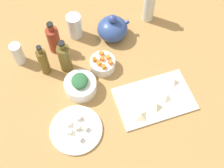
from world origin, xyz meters
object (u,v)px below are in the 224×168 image
at_px(bowl_greens, 81,86).
at_px(bowl_carrots, 102,64).
at_px(bottle_3, 54,39).
at_px(bottle_2, 149,4).
at_px(drinking_glass_1, 75,26).
at_px(cutting_board, 154,99).
at_px(teapot, 113,28).
at_px(bottle_0, 65,58).
at_px(bottle_1, 43,61).
at_px(drinking_glass_0, 18,54).
at_px(plate_tofu, 76,130).

distance_m(bowl_greens, bowl_carrots, 0.16).
bearing_deg(bowl_carrots, bottle_3, 134.43).
distance_m(bottle_2, drinking_glass_1, 0.41).
relative_size(cutting_board, teapot, 2.06).
xyz_separation_m(bottle_0, bottle_1, (-0.10, 0.02, -0.00)).
bearing_deg(bottle_0, bottle_2, 17.82).
xyz_separation_m(bowl_carrots, bottle_2, (0.34, 0.22, 0.08)).
bearing_deg(drinking_glass_0, bottle_1, -43.57).
height_order(bowl_greens, drinking_glass_0, drinking_glass_0).
xyz_separation_m(bottle_0, bottle_3, (-0.02, 0.13, -0.01)).
distance_m(plate_tofu, teapot, 0.56).
bearing_deg(drinking_glass_0, cutting_board, -38.44).
height_order(cutting_board, plate_tofu, plate_tofu).
height_order(bottle_2, bottle_3, bottle_2).
xyz_separation_m(bottle_0, drinking_glass_1, (0.10, 0.19, -0.02)).
distance_m(bowl_carrots, drinking_glass_0, 0.41).
xyz_separation_m(bottle_2, drinking_glass_0, (-0.71, -0.04, -0.04)).
distance_m(bowl_carrots, teapot, 0.21).
xyz_separation_m(plate_tofu, bottle_1, (-0.05, 0.35, 0.08)).
distance_m(teapot, bottle_1, 0.39).
relative_size(bottle_0, drinking_glass_1, 1.51).
distance_m(cutting_board, bottle_3, 0.57).
bearing_deg(bottle_2, bowl_greens, -147.33).
bearing_deg(bottle_3, bowl_carrots, -45.57).
xyz_separation_m(teapot, bottle_0, (-0.28, -0.11, 0.03)).
bearing_deg(cutting_board, bottle_3, 128.82).
height_order(bowl_carrots, drinking_glass_1, drinking_glass_1).
bearing_deg(bottle_1, teapot, 14.05).
xyz_separation_m(bowl_carrots, bottle_3, (-0.19, 0.19, 0.05)).
distance_m(cutting_board, drinking_glass_1, 0.55).
bearing_deg(drinking_glass_0, bottle_2, 3.46).
height_order(teapot, drinking_glass_0, teapot).
bearing_deg(bottle_2, drinking_glass_0, -176.54).
xyz_separation_m(bowl_carrots, bottle_1, (-0.26, 0.07, 0.05)).
distance_m(teapot, bottle_2, 0.23).
bearing_deg(teapot, bottle_0, -158.23).
bearing_deg(bottle_2, bottle_3, -176.69).
bearing_deg(bottle_2, bottle_0, -162.18).
distance_m(plate_tofu, drinking_glass_1, 0.55).
distance_m(bottle_2, drinking_glass_0, 0.71).
relative_size(teapot, bottle_3, 0.90).
bearing_deg(bottle_3, bottle_2, 3.31).
bearing_deg(plate_tofu, bottle_2, 41.66).
bearing_deg(bottle_2, bottle_1, -166.50).
distance_m(teapot, bottle_0, 0.30).
bearing_deg(bottle_1, bottle_3, 55.64).
distance_m(bowl_greens, bottle_1, 0.21).
bearing_deg(bottle_0, drinking_glass_0, 150.08).
bearing_deg(bottle_1, plate_tofu, -82.20).
height_order(cutting_board, bottle_2, bottle_2).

